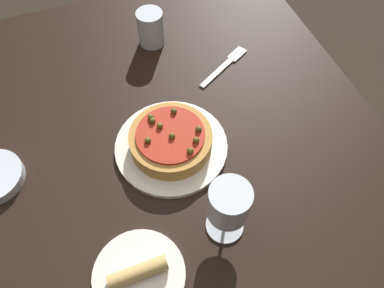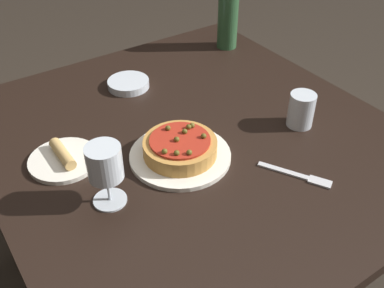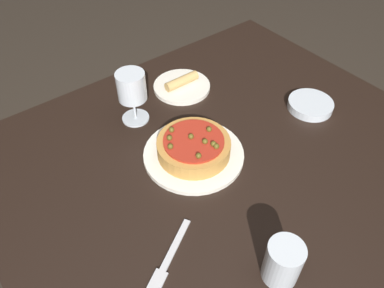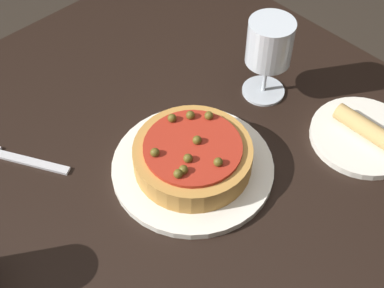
% 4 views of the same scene
% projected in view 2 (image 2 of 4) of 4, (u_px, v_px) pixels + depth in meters
% --- Properties ---
extents(dining_table, '(1.12, 1.03, 0.70)m').
position_uv_depth(dining_table, '(192.00, 159.00, 1.25)').
color(dining_table, black).
rests_on(dining_table, ground_plane).
extents(dinner_plate, '(0.25, 0.25, 0.01)m').
position_uv_depth(dinner_plate, '(180.00, 156.00, 1.12)').
color(dinner_plate, white).
rests_on(dinner_plate, dining_table).
extents(pizza, '(0.18, 0.18, 0.06)m').
position_uv_depth(pizza, '(180.00, 147.00, 1.10)').
color(pizza, '#BC843D').
rests_on(pizza, dinner_plate).
extents(wine_glass, '(0.08, 0.08, 0.15)m').
position_uv_depth(wine_glass, '(105.00, 165.00, 0.94)').
color(wine_glass, silver).
rests_on(wine_glass, dining_table).
extents(wine_bottle, '(0.07, 0.07, 0.31)m').
position_uv_depth(wine_bottle, '(228.00, 9.00, 1.54)').
color(wine_bottle, '#2D5633').
rests_on(wine_bottle, dining_table).
extents(water_cup, '(0.07, 0.07, 0.10)m').
position_uv_depth(water_cup, '(301.00, 110.00, 1.21)').
color(water_cup, silver).
rests_on(water_cup, dining_table).
extents(side_bowl, '(0.13, 0.13, 0.02)m').
position_uv_depth(side_bowl, '(128.00, 84.00, 1.39)').
color(side_bowl, silver).
rests_on(side_bowl, dining_table).
extents(fork, '(0.16, 0.11, 0.00)m').
position_uv_depth(fork, '(299.00, 176.00, 1.06)').
color(fork, silver).
rests_on(fork, dining_table).
extents(side_plate, '(0.17, 0.17, 0.04)m').
position_uv_depth(side_plate, '(64.00, 159.00, 1.10)').
color(side_plate, white).
rests_on(side_plate, dining_table).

